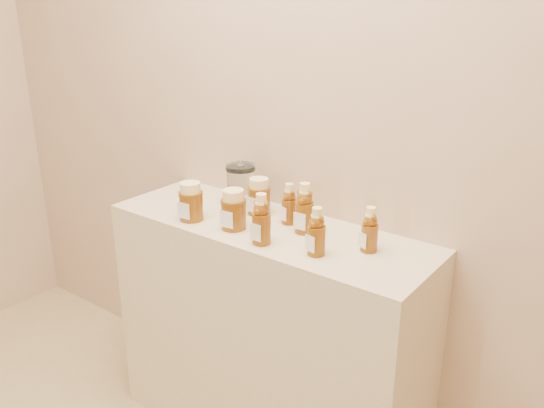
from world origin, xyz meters
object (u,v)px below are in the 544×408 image
Objects in this scene: display_table at (268,336)px; bear_bottle_back_left at (289,201)px; bear_bottle_front_left at (261,216)px; glass_canister at (241,184)px; honey_jar_left at (191,201)px.

bear_bottle_back_left is at bearing 55.78° from display_table.
glass_canister is (-0.28, 0.23, -0.01)m from bear_bottle_front_left.
honey_jar_left reaches higher than display_table.
display_table is 6.95× the size of glass_canister.
honey_jar_left is 0.80× the size of glass_canister.
bear_bottle_front_left is at bearing -39.60° from glass_canister.
bear_bottle_back_left is 0.25m from glass_canister.
glass_canister reaches higher than honey_jar_left.
honey_jar_left is at bearing -132.37° from bear_bottle_back_left.
display_table is at bearing -108.18° from bear_bottle_back_left.
glass_canister is (0.05, 0.22, 0.02)m from honey_jar_left.
bear_bottle_back_left is 0.86× the size of bear_bottle_front_left.
display_table is at bearing 119.90° from bear_bottle_front_left.
bear_bottle_front_left reaches higher than bear_bottle_back_left.
honey_jar_left is (-0.33, 0.01, -0.03)m from bear_bottle_front_left.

